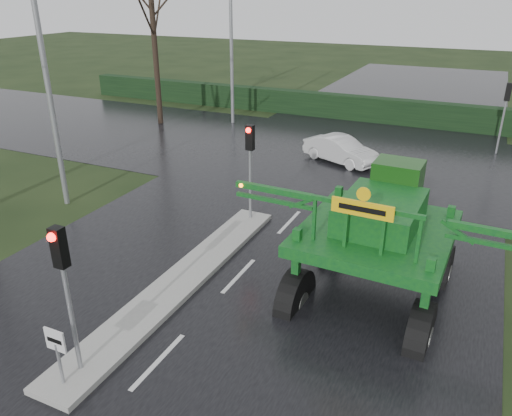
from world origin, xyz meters
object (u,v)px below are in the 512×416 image
at_px(traffic_signal_far, 506,102).
at_px(crop_sprayer, 301,226).
at_px(street_light_left_far, 236,20).
at_px(white_sedan, 340,162).
at_px(traffic_signal_mid, 250,152).
at_px(traffic_signal_near, 63,270).
at_px(keep_left_sign, 57,348).
at_px(street_light_left_near, 47,42).

height_order(traffic_signal_far, crop_sprayer, crop_sprayer).
bearing_deg(crop_sprayer, street_light_left_far, 124.13).
relative_size(crop_sprayer, white_sedan, 2.17).
xyz_separation_m(traffic_signal_mid, street_light_left_far, (-6.89, 12.51, 3.40)).
bearing_deg(traffic_signal_near, traffic_signal_mid, 90.00).
distance_m(traffic_signal_mid, white_sedan, 8.28).
distance_m(traffic_signal_near, crop_sprayer, 5.74).
relative_size(keep_left_sign, street_light_left_near, 0.14).
bearing_deg(white_sedan, traffic_signal_far, -32.10).
xyz_separation_m(traffic_signal_mid, crop_sprayer, (3.24, -3.78, -0.45)).
distance_m(traffic_signal_far, crop_sprayer, 16.93).
bearing_deg(traffic_signal_far, street_light_left_far, 0.03).
bearing_deg(traffic_signal_far, traffic_signal_near, 69.64).
height_order(traffic_signal_near, crop_sprayer, crop_sprayer).
xyz_separation_m(crop_sprayer, white_sedan, (-2.21, 11.58, -2.14)).
distance_m(keep_left_sign, traffic_signal_far, 22.93).
bearing_deg(street_light_left_near, traffic_signal_near, -45.47).
bearing_deg(street_light_left_far, street_light_left_near, -90.00).
bearing_deg(crop_sprayer, white_sedan, 103.07).
height_order(traffic_signal_mid, white_sedan, traffic_signal_mid).
bearing_deg(street_light_left_near, traffic_signal_mid, 12.21).
height_order(keep_left_sign, crop_sprayer, crop_sprayer).
distance_m(keep_left_sign, traffic_signal_near, 1.61).
height_order(keep_left_sign, white_sedan, keep_left_sign).
height_order(traffic_signal_mid, traffic_signal_far, same).
relative_size(traffic_signal_near, street_light_left_far, 0.35).
bearing_deg(keep_left_sign, traffic_signal_near, 90.00).
bearing_deg(street_light_left_near, traffic_signal_far, 43.63).
distance_m(traffic_signal_mid, traffic_signal_far, 14.75).
xyz_separation_m(traffic_signal_near, traffic_signal_far, (7.80, 21.02, 0.00)).
height_order(traffic_signal_near, traffic_signal_far, same).
relative_size(street_light_left_near, street_light_left_far, 1.00).
height_order(traffic_signal_near, street_light_left_far, street_light_left_far).
xyz_separation_m(keep_left_sign, traffic_signal_mid, (0.00, 8.99, 1.53)).
height_order(traffic_signal_near, white_sedan, traffic_signal_near).
bearing_deg(crop_sprayer, keep_left_sign, -119.62).
relative_size(street_light_left_far, white_sedan, 2.68).
relative_size(traffic_signal_far, street_light_left_near, 0.35).
height_order(traffic_signal_mid, crop_sprayer, crop_sprayer).
xyz_separation_m(keep_left_sign, crop_sprayer, (3.24, 5.21, 1.09)).
bearing_deg(traffic_signal_near, street_light_left_far, 108.17).
bearing_deg(street_light_left_near, street_light_left_far, 90.00).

